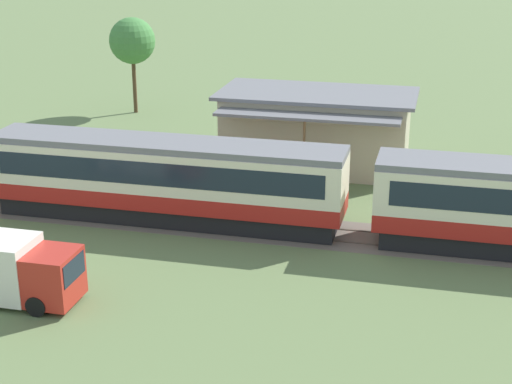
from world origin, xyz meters
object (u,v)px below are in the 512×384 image
at_px(yard_tree_0, 132,41).
at_px(delivery_truck_red, 3,268).
at_px(passenger_train, 366,192).
at_px(station_building, 316,129).

bearing_deg(yard_tree_0, delivery_truck_red, -77.64).
height_order(passenger_train, delivery_truck_red, passenger_train).
xyz_separation_m(delivery_truck_red, yard_tree_0, (-6.40, 29.21, 3.97)).
bearing_deg(delivery_truck_red, passenger_train, 36.18).
bearing_deg(passenger_train, delivery_truck_red, -143.82).
bearing_deg(station_building, delivery_truck_red, -114.41).
distance_m(station_building, yard_tree_0, 18.35).
distance_m(passenger_train, yard_tree_0, 27.77).
xyz_separation_m(passenger_train, station_building, (-3.94, 10.05, 0.04)).
height_order(station_building, delivery_truck_red, station_building).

